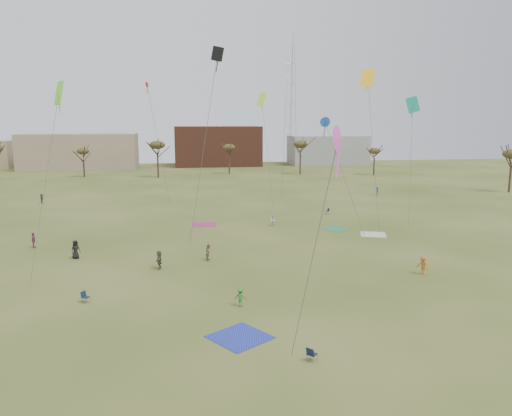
{
  "coord_description": "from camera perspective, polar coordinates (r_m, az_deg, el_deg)",
  "views": [
    {
      "loc": [
        -7.2,
        -33.18,
        13.64
      ],
      "look_at": [
        0.0,
        12.0,
        5.5
      ],
      "focal_mm": 34.44,
      "sensor_mm": 36.0,
      "label": 1
    }
  ],
  "objects": [
    {
      "name": "building_grey",
      "position": [
        158.64,
        8.33,
        6.68
      ],
      "size": [
        24.0,
        12.0,
        9.0
      ],
      "primitive_type": "cube",
      "color": "gray",
      "rests_on": "ground"
    },
    {
      "name": "blanket_blue",
      "position": [
        32.45,
        -1.9,
        -14.77
      ],
      "size": [
        4.58,
        4.58,
        0.03
      ],
      "primitive_type": "cube",
      "rotation": [
        0.0,
        0.0,
        2.16
      ],
      "color": "#2737AB",
      "rests_on": "ground"
    },
    {
      "name": "building_brick",
      "position": [
        153.85,
        -4.53,
        7.21
      ],
      "size": [
        26.0,
        16.0,
        12.0
      ],
      "primitive_type": "cube",
      "color": "brown",
      "rests_on": "ground"
    },
    {
      "name": "camp_chair_right",
      "position": [
        73.57,
        8.26,
        -0.5
      ],
      "size": [
        0.62,
        0.59,
        0.87
      ],
      "rotation": [
        0.0,
        0.0,
        4.89
      ],
      "color": "#142038",
      "rests_on": "ground"
    },
    {
      "name": "camp_chair_center",
      "position": [
        29.66,
        6.5,
        -16.8
      ],
      "size": [
        0.74,
        0.74,
        0.87
      ],
      "rotation": [
        0.0,
        0.0,
        2.31
      ],
      "color": "#151C39",
      "rests_on": "ground"
    },
    {
      "name": "building_tan",
      "position": [
        151.01,
        -19.77,
        6.22
      ],
      "size": [
        32.0,
        14.0,
        10.0
      ],
      "primitive_type": "cube",
      "color": "#937F60",
      "rests_on": "ground"
    },
    {
      "name": "blanket_olive",
      "position": [
        63.58,
        9.2,
        -2.43
      ],
      "size": [
        4.12,
        4.12,
        0.03
      ],
      "primitive_type": "cube",
      "rotation": [
        0.0,
        0.0,
        0.6
      ],
      "color": "#2F834F",
      "rests_on": "ground"
    },
    {
      "name": "camp_chair_left",
      "position": [
        40.1,
        -19.16,
        -9.98
      ],
      "size": [
        0.73,
        0.72,
        0.87
      ],
      "rotation": [
        0.0,
        0.0,
        0.97
      ],
      "color": "#15223B",
      "rests_on": "ground"
    },
    {
      "name": "spectator_fore_c",
      "position": [
        46.86,
        -11.18,
        -5.92
      ],
      "size": [
        0.63,
        1.65,
        1.75
      ],
      "primitive_type": "imported",
      "rotation": [
        0.0,
        0.0,
        4.64
      ],
      "color": "brown",
      "rests_on": "ground"
    },
    {
      "name": "blanket_cream",
      "position": [
        61.46,
        13.45,
        -3.01
      ],
      "size": [
        3.8,
        3.8,
        0.03
      ],
      "primitive_type": "cube",
      "rotation": [
        0.0,
        0.0,
        2.8
      ],
      "color": "silver",
      "rests_on": "ground"
    },
    {
      "name": "spectator_mid_d",
      "position": [
        58.65,
        -24.43,
        -3.42
      ],
      "size": [
        0.61,
        1.07,
        1.72
      ],
      "primitive_type": "imported",
      "rotation": [
        0.0,
        0.0,
        1.77
      ],
      "color": "#973E6C",
      "rests_on": "ground"
    },
    {
      "name": "blanket_plum",
      "position": [
        65.76,
        -5.96,
        -1.94
      ],
      "size": [
        3.39,
        3.39,
        0.03
      ],
      "primitive_type": "cube",
      "rotation": [
        0.0,
        0.0,
        3.05
      ],
      "color": "#9D3061",
      "rests_on": "ground"
    },
    {
      "name": "flyer_near_center",
      "position": [
        37.09,
        -1.82,
        -10.3
      ],
      "size": [
        1.05,
        0.79,
        1.44
      ],
      "primitive_type": "imported",
      "rotation": [
        0.0,
        0.0,
        2.83
      ],
      "color": "#32822B",
      "rests_on": "ground"
    },
    {
      "name": "spectator_fore_b",
      "position": [
        48.95,
        -5.5,
        -5.12
      ],
      "size": [
        0.86,
        0.97,
        1.67
      ],
      "primitive_type": "imported",
      "rotation": [
        0.0,
        0.0,
        1.24
      ],
      "color": "#866F55",
      "rests_on": "ground"
    },
    {
      "name": "flyer_mid_b",
      "position": [
        46.8,
        18.8,
        -6.3
      ],
      "size": [
        1.11,
        1.3,
        1.74
      ],
      "primitive_type": "imported",
      "rotation": [
        0.0,
        0.0,
        5.22
      ],
      "color": "#C05F24",
      "rests_on": "ground"
    },
    {
      "name": "flyer_far_a",
      "position": [
        89.8,
        -23.62,
        1.02
      ],
      "size": [
        1.09,
        1.55,
        1.61
      ],
      "primitive_type": "imported",
      "rotation": [
        0.0,
        0.0,
        2.03
      ],
      "color": "#246D2D",
      "rests_on": "ground"
    },
    {
      "name": "flyer_mid_a",
      "position": [
        52.54,
        -20.23,
        -4.53
      ],
      "size": [
        1.09,
        1.06,
        1.89
      ],
      "primitive_type": "imported",
      "rotation": [
        0.0,
        0.0,
        0.74
      ],
      "color": "black",
      "rests_on": "ground"
    },
    {
      "name": "ground",
      "position": [
        36.59,
        3.02,
        -11.81
      ],
      "size": [
        260.0,
        260.0,
        0.0
      ],
      "primitive_type": "plane",
      "color": "#3C4C17",
      "rests_on": "ground"
    },
    {
      "name": "tree_line",
      "position": [
        112.58,
        -6.87,
        6.68
      ],
      "size": [
        117.44,
        49.32,
        8.91
      ],
      "color": "#3A2B1E",
      "rests_on": "ground"
    },
    {
      "name": "kites_aloft",
      "position": [
        57.77,
        -0.32,
        13.96
      ],
      "size": [
        66.87,
        57.46,
        21.81
      ],
      "color": "red",
      "rests_on": "ground"
    },
    {
      "name": "flyer_far_c",
      "position": [
        93.24,
        13.88,
        1.88
      ],
      "size": [
        0.8,
        1.14,
        1.6
      ],
      "primitive_type": "imported",
      "rotation": [
        0.0,
        0.0,
        4.5
      ],
      "color": "#1F4890",
      "rests_on": "ground"
    },
    {
      "name": "spectator_mid_e",
      "position": [
        64.56,
        2.0,
        -1.46
      ],
      "size": [
        0.84,
        0.74,
        1.44
      ],
      "primitive_type": "imported",
      "rotation": [
        0.0,
        0.0,
        5.97
      ],
      "color": "silver",
      "rests_on": "ground"
    },
    {
      "name": "radio_tower",
      "position": [
        162.59,
        4.27,
        12.02
      ],
      "size": [
        1.51,
        1.72,
        41.0
      ],
      "color": "#9EA3A8",
      "rests_on": "ground"
    }
  ]
}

